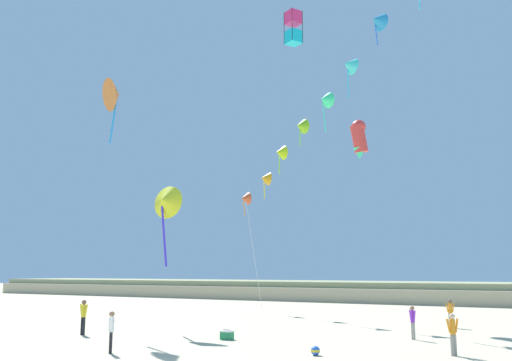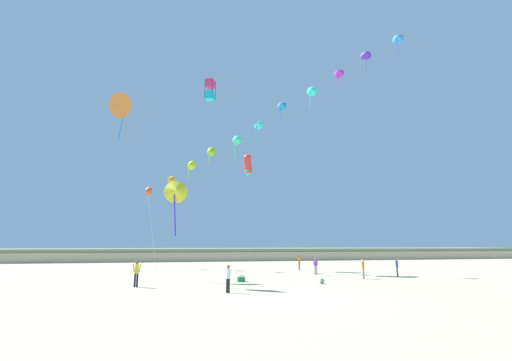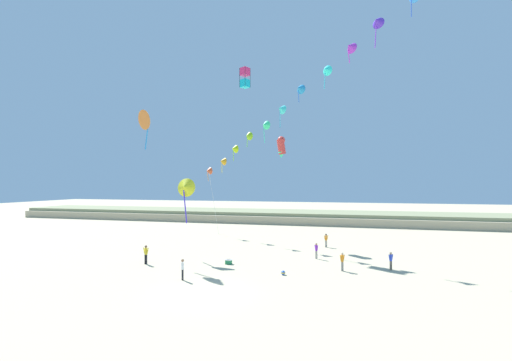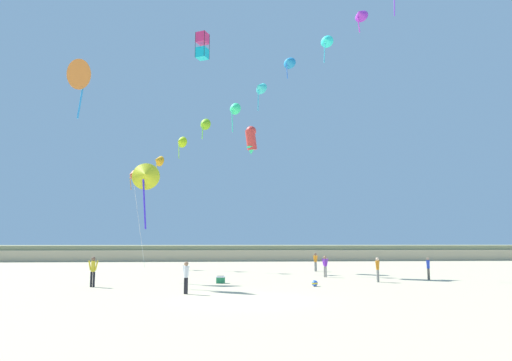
# 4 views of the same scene
# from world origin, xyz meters

# --- Properties ---
(ground_plane) EXTENTS (240.00, 240.00, 0.00)m
(ground_plane) POSITION_xyz_m (0.00, 0.00, 0.00)
(ground_plane) COLOR #C1B28E
(dune_ridge) EXTENTS (120.00, 12.74, 2.06)m
(dune_ridge) POSITION_xyz_m (0.00, 45.83, 1.02)
(dune_ridge) COLOR tan
(dune_ridge) RESTS_ON ground
(person_near_left) EXTENTS (0.43, 0.45, 1.57)m
(person_near_left) POSITION_xyz_m (6.55, 12.79, 0.91)
(person_near_left) COLOR gray
(person_near_left) RESTS_ON ground
(person_near_right) EXTENTS (0.51, 0.37, 1.60)m
(person_near_right) POSITION_xyz_m (7.16, 19.39, 0.93)
(person_near_right) COLOR gray
(person_near_right) RESTS_ON ground
(person_mid_center) EXTENTS (0.44, 0.45, 1.59)m
(person_mid_center) POSITION_xyz_m (9.07, 8.51, 0.92)
(person_mid_center) COLOR gray
(person_mid_center) RESTS_ON ground
(person_far_left) EXTENTS (0.45, 0.43, 1.55)m
(person_far_left) POSITION_xyz_m (13.16, 9.93, 0.90)
(person_far_left) COLOR #726656
(person_far_left) RESTS_ON ground
(person_far_right) EXTENTS (0.62, 0.24, 1.75)m
(person_far_right) POSITION_xyz_m (-8.68, 6.57, 1.01)
(person_far_right) COLOR black
(person_far_right) RESTS_ON ground
(person_far_center) EXTENTS (0.43, 0.49, 1.63)m
(person_far_center) POSITION_xyz_m (-2.94, 2.58, 0.94)
(person_far_center) COLOR black
(person_far_center) RESTS_ON ground
(kite_banner_string) EXTENTS (26.85, 17.70, 24.22)m
(kite_banner_string) POSITION_xyz_m (2.20, 17.89, 16.52)
(kite_banner_string) COLOR #CB502A
(large_kite_low_lead) EXTENTS (1.54, 1.51, 2.76)m
(large_kite_low_lead) POSITION_xyz_m (1.51, 21.11, 12.29)
(large_kite_low_lead) COLOR #E33C35
(large_kite_mid_trail) EXTENTS (2.42, 1.93, 4.33)m
(large_kite_mid_trail) POSITION_xyz_m (-11.16, 10.59, 14.35)
(large_kite_mid_trail) COLOR orange
(large_kite_high_solo) EXTENTS (1.37, 1.37, 2.55)m
(large_kite_high_solo) POSITION_xyz_m (-3.23, 20.80, 21.32)
(large_kite_high_solo) COLOR #13C0D7
(large_kite_outer_drift) EXTENTS (1.95, 0.95, 4.67)m
(large_kite_outer_drift) POSITION_xyz_m (-6.43, 10.11, 7.11)
(large_kite_outer_drift) COLOR yellow
(beach_cooler) EXTENTS (0.58, 0.41, 0.46)m
(beach_cooler) POSITION_xyz_m (-1.21, 8.50, 0.21)
(beach_cooler) COLOR #23844C
(beach_cooler) RESTS_ON ground
(beach_ball) EXTENTS (0.36, 0.36, 0.36)m
(beach_ball) POSITION_xyz_m (4.37, 6.02, 0.18)
(beach_ball) COLOR blue
(beach_ball) RESTS_ON ground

